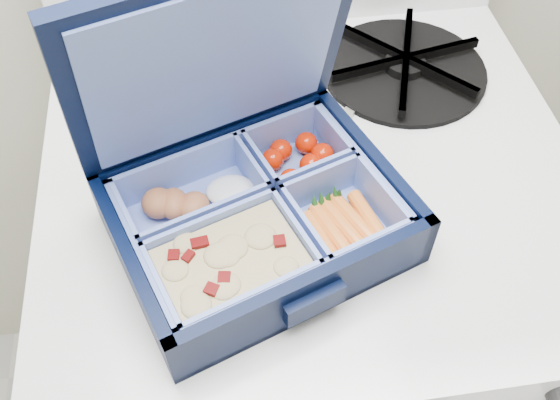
{
  "coord_description": "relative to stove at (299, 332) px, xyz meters",
  "views": [
    {
      "loc": [
        -0.25,
        1.24,
        1.35
      ],
      "look_at": [
        -0.2,
        1.6,
        0.9
      ],
      "focal_mm": 40.0,
      "sensor_mm": 36.0,
      "label": 1
    }
  ],
  "objects": [
    {
      "name": "bento_box",
      "position": [
        -0.07,
        -0.11,
        0.46
      ],
      "size": [
        0.31,
        0.28,
        0.06
      ],
      "primitive_type": null,
      "rotation": [
        0.0,
        0.0,
        0.35
      ],
      "color": "black",
      "rests_on": "stove"
    },
    {
      "name": "burner_grate",
      "position": [
        0.14,
        0.11,
        0.44
      ],
      "size": [
        0.23,
        0.23,
        0.03
      ],
      "primitive_type": "cylinder",
      "rotation": [
        0.0,
        0.0,
        0.2
      ],
      "color": "black",
      "rests_on": "stove"
    },
    {
      "name": "fork",
      "position": [
        0.03,
        0.03,
        0.43
      ],
      "size": [
        0.15,
        0.16,
        0.01
      ],
      "primitive_type": null,
      "rotation": [
        0.0,
        0.0,
        -0.78
      ],
      "color": "#A7A7A7",
      "rests_on": "stove"
    },
    {
      "name": "burner_grate_rear",
      "position": [
        -0.11,
        0.1,
        0.44
      ],
      "size": [
        0.22,
        0.22,
        0.02
      ],
      "primitive_type": "cylinder",
      "rotation": [
        0.0,
        0.0,
        0.42
      ],
      "color": "black",
      "rests_on": "stove"
    },
    {
      "name": "stove",
      "position": [
        0.0,
        0.0,
        0.0
      ],
      "size": [
        0.57,
        0.57,
        0.86
      ],
      "primitive_type": null,
      "color": "white",
      "rests_on": "floor"
    }
  ]
}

